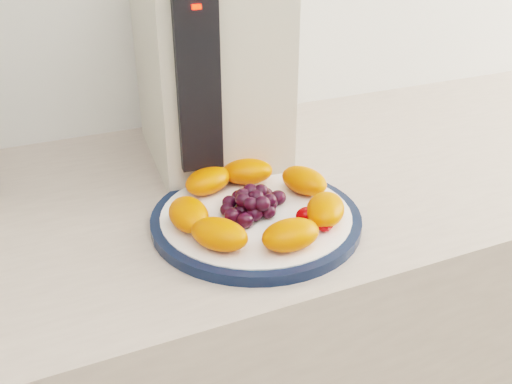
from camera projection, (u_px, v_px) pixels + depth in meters
name	position (u px, v px, depth m)	size (l,w,h in m)	color
plate_rim	(256.00, 219.00, 0.79)	(0.29, 0.29, 0.01)	#0D1832
plate_face	(256.00, 218.00, 0.79)	(0.26, 0.26, 0.02)	white
appliance_body	(208.00, 56.00, 0.91)	(0.20, 0.28, 0.35)	#BAB2A1
appliance_panel	(198.00, 81.00, 0.78)	(0.06, 0.02, 0.26)	black
appliance_led	(196.00, 7.00, 0.72)	(0.01, 0.01, 0.01)	#FF0C05
fruit_plate	(257.00, 202.00, 0.77)	(0.25, 0.25, 0.04)	#FF4602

